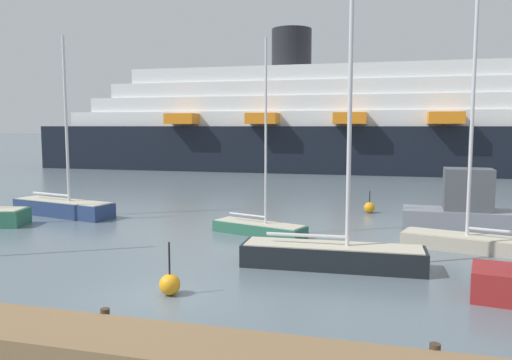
# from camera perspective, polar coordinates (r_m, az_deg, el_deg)

# --- Properties ---
(ground_plane) EXTENTS (600.00, 600.00, 0.00)m
(ground_plane) POSITION_cam_1_polar(r_m,az_deg,el_deg) (16.60, -11.53, -12.79)
(ground_plane) COLOR slate
(dock_pier) EXTENTS (20.35, 2.27, 0.60)m
(dock_pier) POSITION_cam_1_polar(r_m,az_deg,el_deg) (13.48, -19.11, -16.43)
(dock_pier) COLOR olive
(dock_pier) RESTS_ON ground_plane
(sailboat_1) EXTENTS (6.54, 3.06, 11.53)m
(sailboat_1) POSITION_cam_1_polar(r_m,az_deg,el_deg) (23.81, 23.71, -6.03)
(sailboat_1) COLOR #BCB29E
(sailboat_1) RESTS_ON ground_plane
(sailboat_2) EXTENTS (6.91, 1.93, 12.49)m
(sailboat_2) POSITION_cam_1_polar(r_m,az_deg,el_deg) (19.62, 8.58, -7.86)
(sailboat_2) COLOR black
(sailboat_2) RESTS_ON ground_plane
(sailboat_3) EXTENTS (4.98, 2.77, 9.47)m
(sailboat_3) POSITION_cam_1_polar(r_m,az_deg,el_deg) (25.22, 0.36, -5.13)
(sailboat_3) COLOR #2D6B51
(sailboat_3) RESTS_ON ground_plane
(sailboat_5) EXTENTS (7.04, 3.12, 10.47)m
(sailboat_5) POSITION_cam_1_polar(r_m,az_deg,el_deg) (32.49, -20.78, -2.73)
(sailboat_5) COLOR navy
(sailboat_5) RESTS_ON ground_plane
(fishing_boat_2) EXTENTS (7.06, 2.38, 5.63)m
(fishing_boat_2) POSITION_cam_1_polar(r_m,az_deg,el_deg) (28.36, 22.99, -3.06)
(fishing_boat_2) COLOR gray
(fishing_boat_2) RESTS_ON ground_plane
(channel_buoy_0) EXTENTS (0.67, 0.67, 1.71)m
(channel_buoy_0) POSITION_cam_1_polar(r_m,az_deg,el_deg) (16.67, -9.62, -11.42)
(channel_buoy_0) COLOR orange
(channel_buoy_0) RESTS_ON ground_plane
(channel_buoy_1) EXTENTS (0.67, 0.67, 1.36)m
(channel_buoy_1) POSITION_cam_1_polar(r_m,az_deg,el_deg) (32.17, 12.57, -3.01)
(channel_buoy_1) COLOR orange
(channel_buoy_1) RESTS_ON ground_plane
(cruise_ship) EXTENTS (96.62, 16.39, 17.06)m
(cruise_ship) POSITION_cam_1_polar(r_m,az_deg,el_deg) (62.85, 19.63, 5.84)
(cruise_ship) COLOR black
(cruise_ship) RESTS_ON ground_plane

